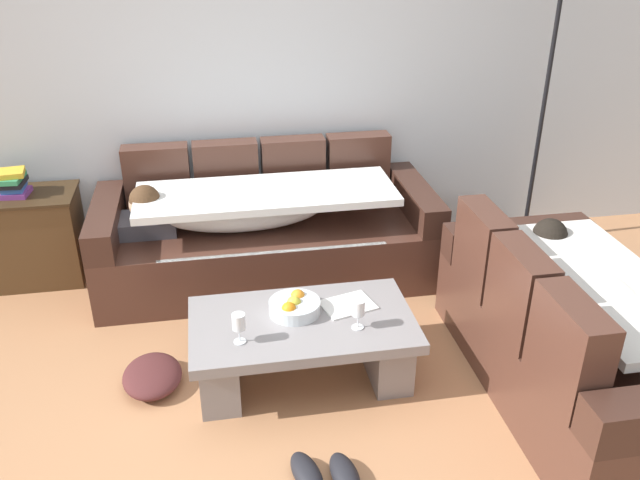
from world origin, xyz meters
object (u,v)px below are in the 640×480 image
object	(u,v)px
side_cabinet	(28,238)
crumpled_garment	(152,376)
fruit_bowl	(294,306)
open_magazine	(348,305)
coffee_table	(303,341)
book_stack_on_cabinet	(13,183)
wine_glass_near_left	(239,323)
floor_lamp	(540,103)
pair_of_shoes	(326,474)
couch_along_wall	(262,233)
wine_glass_near_right	(358,309)
couch_near_window	(575,337)

from	to	relation	value
side_cabinet	crumpled_garment	distance (m)	1.61
fruit_bowl	open_magazine	xyz separation A→B (m)	(0.30, 0.01, -0.04)
coffee_table	crumpled_garment	xyz separation A→B (m)	(-0.82, 0.08, -0.18)
fruit_bowl	book_stack_on_cabinet	world-z (taller)	book_stack_on_cabinet
wine_glass_near_left	side_cabinet	xyz separation A→B (m)	(-1.35, 1.55, -0.17)
side_cabinet	book_stack_on_cabinet	size ratio (longest dim) A/B	3.17
floor_lamp	crumpled_garment	bearing A→B (deg)	-155.60
open_magazine	floor_lamp	distance (m)	2.17
open_magazine	pair_of_shoes	xyz separation A→B (m)	(-0.28, -0.86, -0.34)
pair_of_shoes	couch_along_wall	bearing A→B (deg)	92.61
wine_glass_near_right	book_stack_on_cabinet	distance (m)	2.52
fruit_bowl	pair_of_shoes	world-z (taller)	fruit_bowl
couch_near_window	wine_glass_near_left	distance (m)	1.76
wine_glass_near_right	book_stack_on_cabinet	xyz separation A→B (m)	(-1.98, 1.54, 0.23)
book_stack_on_cabinet	pair_of_shoes	xyz separation A→B (m)	(1.69, -2.18, -0.68)
wine_glass_near_left	pair_of_shoes	xyz separation A→B (m)	(0.33, -0.62, -0.45)
wine_glass_near_right	couch_near_window	bearing A→B (deg)	-11.01
coffee_table	floor_lamp	xyz separation A→B (m)	(1.91, 1.31, 0.88)
pair_of_shoes	crumpled_garment	world-z (taller)	crumpled_garment
side_cabinet	pair_of_shoes	bearing A→B (deg)	-52.35
wine_glass_near_left	coffee_table	bearing A→B (deg)	22.77
couch_along_wall	coffee_table	size ratio (longest dim) A/B	1.90
book_stack_on_cabinet	crumpled_garment	xyz separation A→B (m)	(0.88, -1.34, -0.66)
open_magazine	floor_lamp	world-z (taller)	floor_lamp
wine_glass_near_left	open_magazine	xyz separation A→B (m)	(0.61, 0.24, -0.11)
wine_glass_near_right	crumpled_garment	distance (m)	1.20
coffee_table	crumpled_garment	world-z (taller)	coffee_table
side_cabinet	floor_lamp	world-z (taller)	floor_lamp
side_cabinet	floor_lamp	xyz separation A→B (m)	(3.60, -0.10, 0.80)
floor_lamp	couch_along_wall	bearing A→B (deg)	-176.30
wine_glass_near_right	side_cabinet	xyz separation A→B (m)	(-1.96, 1.53, -0.17)
couch_near_window	wine_glass_near_right	bearing A→B (deg)	78.99
coffee_table	wine_glass_near_left	size ratio (longest dim) A/B	7.23
wine_glass_near_right	book_stack_on_cabinet	world-z (taller)	book_stack_on_cabinet
fruit_bowl	wine_glass_near_right	size ratio (longest dim) A/B	1.69
couch_along_wall	book_stack_on_cabinet	xyz separation A→B (m)	(-1.60, 0.23, 0.39)
wine_glass_near_left	crumpled_garment	world-z (taller)	wine_glass_near_left
couch_along_wall	couch_near_window	world-z (taller)	same
couch_along_wall	pair_of_shoes	size ratio (longest dim) A/B	6.77
wine_glass_near_right	side_cabinet	world-z (taller)	side_cabinet
coffee_table	book_stack_on_cabinet	distance (m)	2.27
book_stack_on_cabinet	pair_of_shoes	bearing A→B (deg)	-52.14
coffee_table	open_magazine	size ratio (longest dim) A/B	4.29
fruit_bowl	side_cabinet	world-z (taller)	side_cabinet
couch_along_wall	wine_glass_near_right	size ratio (longest dim) A/B	13.75
wine_glass_near_right	floor_lamp	distance (m)	2.26
coffee_table	floor_lamp	distance (m)	2.48
side_cabinet	crumpled_garment	size ratio (longest dim) A/B	1.80
wine_glass_near_left	wine_glass_near_right	distance (m)	0.62
fruit_bowl	wine_glass_near_right	bearing A→B (deg)	-33.42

